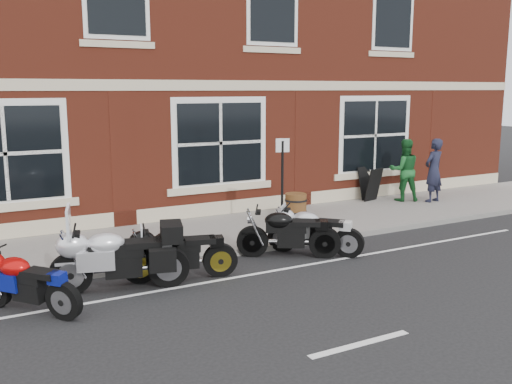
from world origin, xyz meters
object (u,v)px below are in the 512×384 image
Objects in this scene: moto_naked_black at (286,231)px; barrel_planter at (296,206)px; pedestrian_left at (434,170)px; moto_sport_red at (27,281)px; a_board_sign at (370,184)px; moto_sport_silver at (314,230)px; pedestrian_right at (404,170)px; parking_sign at (282,179)px; moto_sport_black at (178,251)px; moto_touring_silver at (116,255)px.

barrel_planter is at bearing -3.97° from moto_naked_black.
pedestrian_left is 2.91× the size of barrel_planter.
moto_sport_red is 10.57m from a_board_sign.
moto_naked_black is at bearing 130.11° from moto_sport_silver.
pedestrian_right is (5.12, 2.92, 0.50)m from moto_sport_silver.
a_board_sign is at bearing -16.94° from moto_sport_red.
moto_naked_black is 6.78m from pedestrian_left.
pedestrian_left is (5.75, 2.40, 0.52)m from moto_sport_silver.
pedestrian_right reaches higher than moto_sport_silver.
parking_sign reaches higher than pedestrian_right.
pedestrian_left reaches higher than moto_naked_black.
parking_sign reaches higher than moto_sport_red.
moto_sport_silver is at bearing 54.34° from pedestrian_right.
pedestrian_left is at bearing -1.28° from barrel_planter.
parking_sign is at bearing -20.47° from moto_sport_red.
pedestrian_right is (-0.63, 0.52, -0.01)m from pedestrian_left.
a_board_sign is (-1.44, 1.03, -0.43)m from pedestrian_left.
moto_sport_silver is at bearing 12.50° from pedestrian_left.
parking_sign is at bearing 0.40° from pedestrian_left.
moto_sport_black is at bearing -135.38° from parking_sign.
moto_touring_silver is at bearing 43.36° from pedestrian_right.
parking_sign is (-1.11, -1.16, 0.92)m from barrel_planter.
pedestrian_left is 4.62m from barrel_planter.
moto_touring_silver is 1.45× the size of moto_sport_silver.
moto_sport_red is at bearing 42.54° from pedestrian_right.
pedestrian_right is (5.72, 2.84, 0.48)m from moto_naked_black.
parking_sign is at bearing -48.97° from moto_sport_black.
barrel_planter is 0.29× the size of parking_sign.
moto_naked_black is 1.89× the size of a_board_sign.
pedestrian_right is (10.63, 3.43, 0.52)m from moto_sport_red.
pedestrian_left is (9.83, 2.60, 0.42)m from moto_touring_silver.
moto_sport_silver reaches higher than moto_sport_red.
pedestrian_left is 1.89× the size of a_board_sign.
moto_touring_silver reaches higher than barrel_planter.
pedestrian_left is at bearing -58.99° from moto_sport_black.
moto_touring_silver is at bearing 105.64° from moto_sport_black.
moto_naked_black is at bearing -32.02° from moto_sport_red.
moto_touring_silver is 3.58× the size of barrel_planter.
a_board_sign is at bearing 44.44° from parking_sign.
moto_sport_black is at bearing -167.87° from a_board_sign.
barrel_planter is (4.15, 2.68, -0.09)m from moto_sport_black.
pedestrian_right is at bearing -12.82° from moto_sport_silver.
barrel_planter is (-4.58, 0.10, -0.60)m from pedestrian_left.
moto_sport_red is 5.93m from parking_sign.
a_board_sign is (4.90, 3.36, 0.07)m from moto_naked_black.
pedestrian_left is 5.79m from parking_sign.
a_board_sign reaches higher than moto_naked_black.
moto_touring_silver is 5.91m from barrel_planter.
moto_touring_silver is 4.49m from parking_sign.
parking_sign reaches higher than pedestrian_left.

